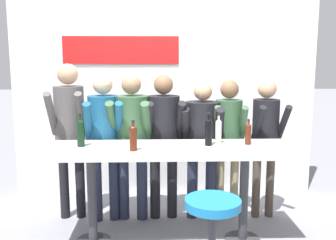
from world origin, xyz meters
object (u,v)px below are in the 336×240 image
object	(u,v)px
wine_bottle_0	(209,131)
wine_bottle_2	(218,130)
person_far_left	(69,123)
person_left	(104,132)
person_center	(164,131)
wine_bottle_3	(248,133)
tasting_table	(168,160)
person_center_left	(132,132)
wine_bottle_1	(81,132)
bar_stool	(212,230)
person_far_right	(266,132)
wine_bottle_4	(133,137)
person_center_right	(202,136)
person_right	(228,132)

from	to	relation	value
wine_bottle_0	wine_bottle_2	xyz separation A→B (m)	(0.11, 0.09, -0.01)
person_far_left	person_left	size ratio (longest dim) A/B	1.07
person_center	wine_bottle_3	bearing A→B (deg)	-35.63
tasting_table	wine_bottle_3	size ratio (longest dim) A/B	9.54
person_center_left	wine_bottle_0	world-z (taller)	person_center_left
person_center_left	wine_bottle_1	distance (m)	0.71
person_far_left	person_center	world-z (taller)	person_far_left
bar_stool	person_far_right	bearing A→B (deg)	59.92
wine_bottle_1	person_center_left	bearing A→B (deg)	48.47
bar_stool	person_left	distance (m)	1.79
wine_bottle_3	bar_stool	bearing A→B (deg)	-118.36
person_center	wine_bottle_4	size ratio (longest dim) A/B	5.76
person_center_left	wine_bottle_2	xyz separation A→B (m)	(0.91, -0.43, 0.10)
person_far_left	wine_bottle_1	xyz separation A→B (m)	(0.24, -0.59, 0.02)
bar_stool	wine_bottle_0	world-z (taller)	wine_bottle_0
person_left	wine_bottle_3	bearing A→B (deg)	-24.17
wine_bottle_1	wine_bottle_2	xyz separation A→B (m)	(1.38, 0.10, -0.01)
bar_stool	person_center_right	distance (m)	1.48
tasting_table	person_center_right	bearing A→B (deg)	54.81
person_center_left	wine_bottle_4	xyz separation A→B (m)	(0.06, -0.72, 0.10)
person_left	person_far_right	world-z (taller)	person_left
person_center	person_center_right	world-z (taller)	person_center
tasting_table	person_center_right	xyz separation A→B (m)	(0.41, 0.58, 0.12)
tasting_table	wine_bottle_2	distance (m)	0.60
person_center_right	wine_bottle_4	distance (m)	1.05
person_left	person_center	world-z (taller)	person_left
person_far_right	person_center_right	bearing A→B (deg)	177.26
person_right	wine_bottle_4	world-z (taller)	person_right
bar_stool	wine_bottle_2	size ratio (longest dim) A/B	2.54
person_left	wine_bottle_1	xyz separation A→B (m)	(-0.16, -0.50, 0.10)
person_center	person_far_left	bearing A→B (deg)	174.22
person_left	person_right	world-z (taller)	person_left
person_far_right	wine_bottle_0	distance (m)	0.92
bar_stool	wine_bottle_3	size ratio (longest dim) A/B	2.96
bar_stool	person_far_left	xyz separation A→B (m)	(-1.43, 1.46, 0.61)
person_left	person_far_left	bearing A→B (deg)	160.23
bar_stool	person_center	bearing A→B (deg)	104.02
person_center	wine_bottle_2	world-z (taller)	person_center
person_center_left	wine_bottle_0	xyz separation A→B (m)	(0.80, -0.53, 0.11)
person_far_left	person_left	distance (m)	0.42
wine_bottle_0	person_left	bearing A→B (deg)	155.82
wine_bottle_1	wine_bottle_3	bearing A→B (deg)	1.22
person_center_left	wine_bottle_1	size ratio (longest dim) A/B	5.11
person_far_right	wine_bottle_4	distance (m)	1.65
person_left	wine_bottle_2	distance (m)	1.29
bar_stool	person_left	xyz separation A→B (m)	(-1.02, 1.37, 0.53)
person_center_left	wine_bottle_1	world-z (taller)	person_center_left
bar_stool	person_center	size ratio (longest dim) A/B	0.46
person_center	wine_bottle_0	distance (m)	0.71
wine_bottle_1	tasting_table	bearing A→B (deg)	-2.59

